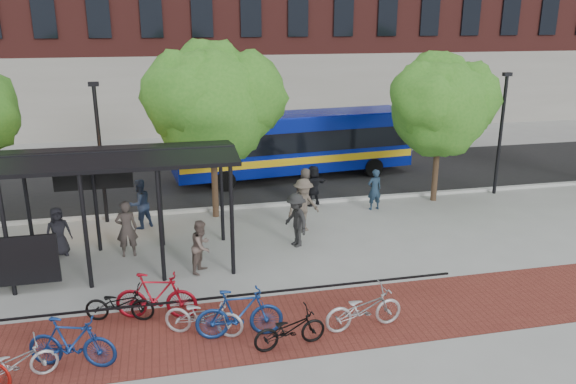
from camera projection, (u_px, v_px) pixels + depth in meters
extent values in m
plane|color=#9E9E99|center=(315.00, 242.00, 18.94)|extent=(160.00, 160.00, 0.00)
cube|color=black|center=(270.00, 179.00, 26.39)|extent=(160.00, 8.00, 0.01)
cube|color=#B7B7B2|center=(289.00, 204.00, 22.65)|extent=(160.00, 0.25, 0.12)
cube|color=maroon|center=(290.00, 323.00, 13.86)|extent=(24.00, 3.00, 0.01)
cube|color=black|center=(233.00, 312.00, 14.43)|extent=(12.00, 0.05, 0.95)
cylinder|color=black|center=(6.00, 238.00, 14.83)|extent=(0.12, 0.12, 3.30)
cylinder|color=black|center=(28.00, 206.00, 17.35)|extent=(0.12, 0.12, 3.30)
cylinder|color=black|center=(86.00, 232.00, 15.25)|extent=(0.12, 0.12, 3.30)
cylinder|color=black|center=(95.00, 202.00, 17.77)|extent=(0.12, 0.12, 3.30)
cylinder|color=black|center=(161.00, 227.00, 15.68)|extent=(0.12, 0.12, 3.30)
cylinder|color=black|center=(160.00, 198.00, 18.19)|extent=(0.12, 0.12, 3.30)
cylinder|color=black|center=(232.00, 221.00, 16.10)|extent=(0.12, 0.12, 3.30)
cylinder|color=black|center=(222.00, 194.00, 18.61)|extent=(0.12, 0.12, 3.30)
cube|color=black|center=(42.00, 164.00, 15.12)|extent=(10.60, 1.65, 0.29)
cube|color=black|center=(51.00, 153.00, 16.42)|extent=(10.60, 1.65, 0.29)
cube|color=black|center=(57.00, 160.00, 17.19)|extent=(9.00, 0.10, 0.40)
cube|color=black|center=(93.00, 178.00, 17.64)|extent=(2.40, 0.12, 0.70)
cube|color=#FF7200|center=(94.00, 178.00, 17.72)|extent=(2.20, 0.02, 0.55)
cylinder|color=#382619|center=(215.00, 185.00, 21.01)|extent=(0.24, 0.24, 2.52)
sphere|color=#31741E|center=(212.00, 106.00, 20.14)|extent=(4.20, 4.20, 4.20)
sphere|color=#31741E|center=(240.00, 96.00, 20.46)|extent=(3.36, 3.36, 3.36)
sphere|color=#31741E|center=(188.00, 97.00, 19.56)|extent=(3.15, 3.15, 3.15)
sphere|color=#31741E|center=(212.00, 82.00, 20.30)|extent=(2.94, 2.94, 2.94)
cylinder|color=#382619|center=(435.00, 174.00, 22.94)|extent=(0.24, 0.24, 2.27)
sphere|color=#31741E|center=(440.00, 109.00, 22.16)|extent=(3.80, 3.80, 3.80)
sphere|color=#31741E|center=(460.00, 100.00, 22.45)|extent=(3.04, 3.04, 3.04)
sphere|color=#31741E|center=(427.00, 100.00, 21.60)|extent=(2.85, 2.85, 2.85)
sphere|color=#31741E|center=(440.00, 87.00, 22.31)|extent=(2.66, 2.66, 2.66)
cylinder|color=black|center=(101.00, 156.00, 20.08)|extent=(0.14, 0.14, 5.00)
cube|color=black|center=(93.00, 84.00, 19.32)|extent=(0.35, 0.20, 0.15)
cylinder|color=black|center=(500.00, 136.00, 23.45)|extent=(0.14, 0.14, 5.00)
cube|color=black|center=(507.00, 74.00, 22.70)|extent=(0.35, 0.20, 0.15)
cube|color=navy|center=(294.00, 142.00, 26.19)|extent=(11.37, 3.54, 2.56)
cube|color=black|center=(294.00, 137.00, 26.13)|extent=(11.15, 3.56, 0.93)
cube|color=gold|center=(294.00, 155.00, 26.38)|extent=(11.27, 3.58, 0.33)
cube|color=navy|center=(294.00, 115.00, 25.83)|extent=(11.13, 3.28, 0.17)
cylinder|color=black|center=(225.00, 181.00, 24.38)|extent=(0.92, 0.35, 0.89)
cylinder|color=black|center=(214.00, 168.00, 26.58)|extent=(0.92, 0.35, 0.89)
cylinder|color=black|center=(374.00, 168.00, 26.55)|extent=(0.92, 0.35, 0.89)
cylinder|color=black|center=(352.00, 156.00, 28.75)|extent=(0.92, 0.35, 0.89)
imported|color=#B0B1B3|center=(14.00, 363.00, 11.51)|extent=(1.80, 1.08, 0.90)
imported|color=navy|center=(72.00, 342.00, 11.99)|extent=(2.03, 1.11, 1.18)
imported|color=black|center=(119.00, 304.00, 13.89)|extent=(1.81, 0.96, 0.90)
imported|color=maroon|center=(156.00, 296.00, 13.93)|extent=(2.13, 1.04, 1.23)
imported|color=#ACABAE|center=(204.00, 316.00, 13.24)|extent=(2.04, 1.36, 1.01)
imported|color=navy|center=(239.00, 313.00, 13.10)|extent=(2.10, 0.70, 1.24)
imported|color=black|center=(290.00, 329.00, 12.77)|extent=(1.80, 0.85, 0.91)
imported|color=#ACADAF|center=(364.00, 308.00, 13.53)|extent=(2.05, 0.89, 1.05)
imported|color=black|center=(58.00, 232.00, 17.64)|extent=(0.91, 0.75, 1.59)
imported|color=#403733|center=(127.00, 229.00, 17.56)|extent=(0.70, 0.49, 1.83)
imported|color=#212F4D|center=(140.00, 204.00, 19.96)|extent=(1.11, 1.05, 1.80)
imported|color=brown|center=(303.00, 205.00, 19.65)|extent=(1.40, 1.07, 1.92)
imported|color=black|center=(313.00, 185.00, 22.44)|extent=(1.57, 1.11, 1.63)
imported|color=#423B35|center=(306.00, 187.00, 22.39)|extent=(0.85, 0.65, 1.54)
imported|color=#1C2F42|center=(374.00, 189.00, 21.93)|extent=(0.64, 0.47, 1.63)
imported|color=brown|center=(202.00, 246.00, 16.49)|extent=(0.92, 0.98, 1.61)
imported|color=#252525|center=(296.00, 220.00, 18.36)|extent=(0.98, 1.31, 1.80)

